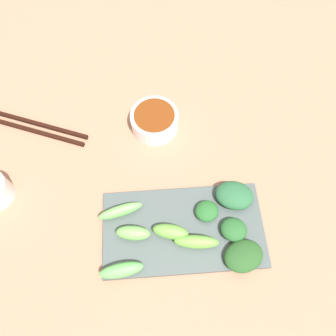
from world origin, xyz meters
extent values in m
cube|color=#9E6E53|center=(0.00, 0.00, 0.01)|extent=(2.10, 2.10, 0.02)
cylinder|color=white|center=(-0.15, -0.04, 0.04)|extent=(0.10, 0.10, 0.04)
cylinder|color=#6C2F0F|center=(-0.15, -0.04, 0.05)|extent=(0.09, 0.09, 0.03)
cube|color=#454F4D|center=(0.09, 0.01, 0.03)|extent=(0.16, 0.30, 0.01)
ellipsoid|color=#6BAE52|center=(0.09, -0.09, 0.05)|extent=(0.04, 0.07, 0.03)
ellipsoid|color=#245C26|center=(0.06, 0.05, 0.04)|extent=(0.06, 0.06, 0.02)
ellipsoid|color=#5CB452|center=(0.16, -0.11, 0.04)|extent=(0.03, 0.08, 0.03)
ellipsoid|color=#275A34|center=(0.03, 0.11, 0.05)|extent=(0.08, 0.09, 0.03)
ellipsoid|color=#245727|center=(0.10, 0.10, 0.04)|extent=(0.06, 0.06, 0.02)
ellipsoid|color=#68B457|center=(0.05, -0.11, 0.05)|extent=(0.04, 0.09, 0.03)
ellipsoid|color=#64A23F|center=(0.09, -0.02, 0.05)|extent=(0.04, 0.07, 0.03)
ellipsoid|color=#244C1F|center=(0.15, 0.11, 0.04)|extent=(0.08, 0.09, 0.02)
ellipsoid|color=#67AE3F|center=(0.12, 0.03, 0.05)|extent=(0.03, 0.08, 0.03)
cube|color=black|center=(-0.17, -0.29, 0.02)|extent=(0.09, 0.22, 0.01)
cube|color=black|center=(-0.16, -0.30, 0.02)|extent=(0.09, 0.22, 0.01)
camera|label=1|loc=(0.25, -0.04, 0.64)|focal=35.35mm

